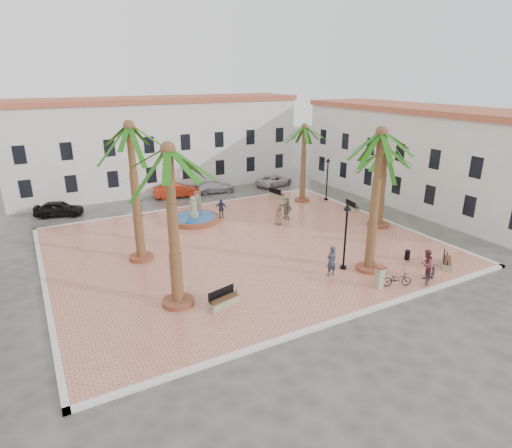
# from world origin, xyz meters

# --- Properties ---
(ground) EXTENTS (120.00, 120.00, 0.00)m
(ground) POSITION_xyz_m (0.00, 0.00, 0.00)
(ground) COLOR #56544F
(ground) RESTS_ON ground
(plaza) EXTENTS (26.00, 22.00, 0.15)m
(plaza) POSITION_xyz_m (0.00, 0.00, 0.07)
(plaza) COLOR #DE8569
(plaza) RESTS_ON ground
(kerb_n) EXTENTS (26.30, 0.30, 0.16)m
(kerb_n) POSITION_xyz_m (0.00, 11.00, 0.08)
(kerb_n) COLOR silver
(kerb_n) RESTS_ON ground
(kerb_s) EXTENTS (26.30, 0.30, 0.16)m
(kerb_s) POSITION_xyz_m (0.00, -11.00, 0.08)
(kerb_s) COLOR silver
(kerb_s) RESTS_ON ground
(kerb_e) EXTENTS (0.30, 22.30, 0.16)m
(kerb_e) POSITION_xyz_m (13.00, 0.00, 0.08)
(kerb_e) COLOR silver
(kerb_e) RESTS_ON ground
(kerb_w) EXTENTS (0.30, 22.30, 0.16)m
(kerb_w) POSITION_xyz_m (-13.00, 0.00, 0.08)
(kerb_w) COLOR silver
(kerb_w) RESTS_ON ground
(building_north) EXTENTS (30.40, 7.40, 9.50)m
(building_north) POSITION_xyz_m (-0.00, 19.99, 4.77)
(building_north) COLOR silver
(building_north) RESTS_ON ground
(building_east) EXTENTS (7.40, 26.40, 9.00)m
(building_east) POSITION_xyz_m (19.99, 2.00, 4.52)
(building_east) COLOR silver
(building_east) RESTS_ON ground
(fountain) EXTENTS (4.21, 4.21, 2.18)m
(fountain) POSITION_xyz_m (-1.23, 6.71, 0.45)
(fountain) COLOR #984B31
(fountain) RESTS_ON plaza
(palm_nw) EXTENTS (5.17, 5.17, 9.05)m
(palm_nw) POSITION_xyz_m (-7.05, 1.16, 7.93)
(palm_nw) COLOR #984B31
(palm_nw) RESTS_ON plaza
(palm_sw) EXTENTS (5.54, 5.54, 8.66)m
(palm_sw) POSITION_xyz_m (-6.86, -5.66, 7.50)
(palm_sw) COLOR #984B31
(palm_sw) RESTS_ON plaza
(palm_s) EXTENTS (5.13, 5.13, 8.89)m
(palm_s) POSITION_xyz_m (5.03, -7.36, 7.79)
(palm_s) COLOR #984B31
(palm_s) RESTS_ON plaza
(palm_e) EXTENTS (5.63, 5.63, 6.73)m
(palm_e) POSITION_xyz_m (11.42, -1.54, 5.63)
(palm_e) COLOR #984B31
(palm_e) RESTS_ON plaza
(palm_ne) EXTENTS (4.63, 4.63, 7.38)m
(palm_ne) POSITION_xyz_m (10.16, 7.40, 6.43)
(palm_ne) COLOR #984B31
(palm_ne) RESTS_ON plaza
(bench_s) EXTENTS (1.87, 0.97, 0.94)m
(bench_s) POSITION_xyz_m (-4.80, -7.00, 0.42)
(bench_s) COLOR gray
(bench_s) RESTS_ON plaza
(bench_se) EXTENTS (1.69, 1.49, 0.91)m
(bench_se) POSITION_xyz_m (9.76, -9.35, 0.41)
(bench_se) COLOR gray
(bench_se) RESTS_ON plaza
(bench_e) EXTENTS (0.80, 1.78, 0.90)m
(bench_e) POSITION_xyz_m (12.38, 2.69, 0.41)
(bench_e) COLOR gray
(bench_e) RESTS_ON plaza
(bench_ne) EXTENTS (0.85, 1.91, 0.97)m
(bench_ne) POSITION_xyz_m (8.56, 9.51, 0.43)
(bench_ne) COLOR gray
(bench_ne) RESTS_ON plaza
(lamppost_s) EXTENTS (0.47, 0.47, 4.29)m
(lamppost_s) POSITION_xyz_m (3.73, -6.46, 3.06)
(lamppost_s) COLOR black
(lamppost_s) RESTS_ON plaza
(lamppost_e) EXTENTS (0.45, 0.45, 4.12)m
(lamppost_e) POSITION_xyz_m (12.40, 6.54, 2.94)
(lamppost_e) COLOR black
(lamppost_e) RESTS_ON plaza
(bollard_se) EXTENTS (0.50, 0.50, 1.35)m
(bollard_se) POSITION_xyz_m (3.85, -9.47, 0.85)
(bollard_se) COLOR gray
(bollard_se) RESTS_ON plaza
(bollard_n) EXTENTS (0.62, 0.62, 1.52)m
(bollard_n) POSITION_xyz_m (0.45, 10.05, 0.94)
(bollard_n) COLOR gray
(bollard_n) RESTS_ON plaza
(bollard_e) EXTENTS (0.55, 0.55, 1.30)m
(bollard_e) POSITION_xyz_m (8.41, -4.09, 0.82)
(bollard_e) COLOR gray
(bollard_e) RESTS_ON plaza
(litter_bin) EXTENTS (0.34, 0.34, 0.66)m
(litter_bin) POSITION_xyz_m (8.33, -7.42, 0.48)
(litter_bin) COLOR black
(litter_bin) RESTS_ON plaza
(cyclist_a) EXTENTS (0.73, 0.50, 1.92)m
(cyclist_a) POSITION_xyz_m (2.43, -6.85, 1.11)
(cyclist_a) COLOR #2B3343
(cyclist_a) RESTS_ON plaza
(bicycle_a) EXTENTS (1.81, 1.23, 0.90)m
(bicycle_a) POSITION_xyz_m (4.91, -9.80, 0.60)
(bicycle_a) COLOR black
(bicycle_a) RESTS_ON plaza
(cyclist_b) EXTENTS (1.08, 0.97, 1.81)m
(cyclist_b) POSITION_xyz_m (7.21, -9.83, 1.06)
(cyclist_b) COLOR brown
(cyclist_b) RESTS_ON plaza
(bicycle_b) EXTENTS (1.83, 1.17, 1.07)m
(bicycle_b) POSITION_xyz_m (7.00, -10.40, 0.68)
(bicycle_b) COLOR black
(bicycle_b) RESTS_ON plaza
(pedestrian_fountain_a) EXTENTS (0.83, 0.62, 1.54)m
(pedestrian_fountain_a) POSITION_xyz_m (4.56, 2.65, 0.92)
(pedestrian_fountain_a) COLOR #866553
(pedestrian_fountain_a) RESTS_ON plaza
(pedestrian_fountain_b) EXTENTS (1.05, 0.77, 1.66)m
(pedestrian_fountain_b) POSITION_xyz_m (1.16, 6.47, 0.98)
(pedestrian_fountain_b) COLOR #2E3A57
(pedestrian_fountain_b) RESTS_ON plaza
(pedestrian_north) EXTENTS (0.99, 1.27, 1.73)m
(pedestrian_north) POSITION_xyz_m (-4.62, 10.40, 1.01)
(pedestrian_north) COLOR #505155
(pedestrian_north) RESTS_ON plaza
(pedestrian_east) EXTENTS (0.74, 1.78, 1.87)m
(pedestrian_east) POSITION_xyz_m (5.84, 3.53, 1.08)
(pedestrian_east) COLOR gray
(pedestrian_east) RESTS_ON plaza
(car_black) EXTENTS (4.35, 2.82, 1.38)m
(car_black) POSITION_xyz_m (-10.86, 14.09, 0.69)
(car_black) COLOR black
(car_black) RESTS_ON ground
(car_red) EXTENTS (4.68, 2.21, 1.48)m
(car_red) POSITION_xyz_m (0.11, 14.99, 0.74)
(car_red) COLOR #B12B13
(car_red) RESTS_ON ground
(car_silver) EXTENTS (4.40, 2.29, 1.22)m
(car_silver) POSITION_xyz_m (4.20, 14.78, 0.61)
(car_silver) COLOR #BAB8C2
(car_silver) RESTS_ON ground
(car_white) EXTENTS (4.81, 3.15, 1.23)m
(car_white) POSITION_xyz_m (11.15, 14.21, 0.61)
(car_white) COLOR beige
(car_white) RESTS_ON ground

